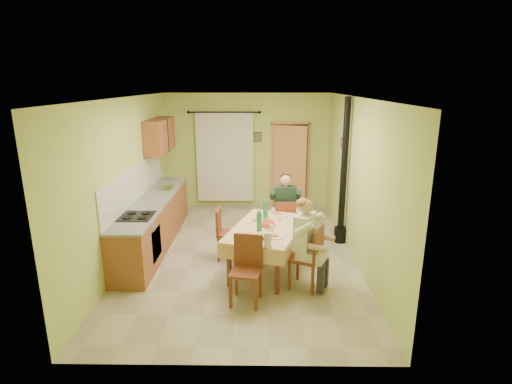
{
  "coord_description": "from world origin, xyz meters",
  "views": [
    {
      "loc": [
        0.34,
        -6.76,
        3.05
      ],
      "look_at": [
        0.25,
        0.1,
        1.15
      ],
      "focal_mm": 28.0,
      "sensor_mm": 36.0,
      "label": 1
    }
  ],
  "objects_px": {
    "chair_far": "(285,232)",
    "stove_flue": "(343,192)",
    "chair_right": "(306,270)",
    "man_far": "(285,203)",
    "man_right": "(306,234)",
    "dining_table": "(266,248)",
    "chair_near": "(246,283)",
    "chair_left": "(228,243)"
  },
  "relations": [
    {
      "from": "chair_far",
      "to": "chair_right",
      "type": "xyz_separation_m",
      "value": [
        0.24,
        -1.57,
        0.0
      ]
    },
    {
      "from": "chair_left",
      "to": "man_right",
      "type": "distance_m",
      "value": 1.72
    },
    {
      "from": "dining_table",
      "to": "stove_flue",
      "type": "bearing_deg",
      "value": 56.96
    },
    {
      "from": "chair_right",
      "to": "man_far",
      "type": "bearing_deg",
      "value": 33.89
    },
    {
      "from": "chair_right",
      "to": "chair_left",
      "type": "xyz_separation_m",
      "value": [
        -1.28,
        1.02,
        -0.0
      ]
    },
    {
      "from": "dining_table",
      "to": "chair_near",
      "type": "bearing_deg",
      "value": -89.15
    },
    {
      "from": "dining_table",
      "to": "chair_far",
      "type": "relative_size",
      "value": 2.07
    },
    {
      "from": "chair_near",
      "to": "man_far",
      "type": "bearing_deg",
      "value": -98.58
    },
    {
      "from": "dining_table",
      "to": "stove_flue",
      "type": "distance_m",
      "value": 2.02
    },
    {
      "from": "dining_table",
      "to": "man_far",
      "type": "distance_m",
      "value": 1.16
    },
    {
      "from": "chair_far",
      "to": "chair_near",
      "type": "bearing_deg",
      "value": -108.27
    },
    {
      "from": "chair_left",
      "to": "stove_flue",
      "type": "bearing_deg",
      "value": 114.37
    },
    {
      "from": "chair_right",
      "to": "man_far",
      "type": "distance_m",
      "value": 1.7
    },
    {
      "from": "chair_near",
      "to": "chair_left",
      "type": "xyz_separation_m",
      "value": [
        -0.38,
        1.45,
        -0.0
      ]
    },
    {
      "from": "dining_table",
      "to": "man_far",
      "type": "relative_size",
      "value": 1.4
    },
    {
      "from": "dining_table",
      "to": "chair_far",
      "type": "distance_m",
      "value": 1.04
    },
    {
      "from": "man_far",
      "to": "man_right",
      "type": "relative_size",
      "value": 1.0
    },
    {
      "from": "dining_table",
      "to": "chair_right",
      "type": "height_order",
      "value": "chair_right"
    },
    {
      "from": "chair_far",
      "to": "chair_near",
      "type": "xyz_separation_m",
      "value": [
        -0.66,
        -2.0,
        0.0
      ]
    },
    {
      "from": "chair_far",
      "to": "stove_flue",
      "type": "height_order",
      "value": "stove_flue"
    },
    {
      "from": "dining_table",
      "to": "chair_left",
      "type": "relative_size",
      "value": 2.1
    },
    {
      "from": "stove_flue",
      "to": "man_far",
      "type": "bearing_deg",
      "value": -167.16
    },
    {
      "from": "chair_left",
      "to": "man_right",
      "type": "relative_size",
      "value": 0.67
    },
    {
      "from": "chair_right",
      "to": "man_far",
      "type": "height_order",
      "value": "man_far"
    },
    {
      "from": "chair_left",
      "to": "stove_flue",
      "type": "distance_m",
      "value": 2.41
    },
    {
      "from": "chair_far",
      "to": "man_far",
      "type": "xyz_separation_m",
      "value": [
        -0.0,
        0.01,
        0.59
      ]
    },
    {
      "from": "chair_right",
      "to": "man_right",
      "type": "bearing_deg",
      "value": 90.0
    },
    {
      "from": "man_right",
      "to": "stove_flue",
      "type": "height_order",
      "value": "stove_flue"
    },
    {
      "from": "man_right",
      "to": "stove_flue",
      "type": "relative_size",
      "value": 0.5
    },
    {
      "from": "chair_far",
      "to": "stove_flue",
      "type": "bearing_deg",
      "value": 13.44
    },
    {
      "from": "dining_table",
      "to": "chair_near",
      "type": "height_order",
      "value": "chair_near"
    },
    {
      "from": "chair_near",
      "to": "man_right",
      "type": "bearing_deg",
      "value": -144.02
    },
    {
      "from": "man_far",
      "to": "stove_flue",
      "type": "xyz_separation_m",
      "value": [
        1.11,
        0.25,
        0.15
      ]
    },
    {
      "from": "chair_far",
      "to": "stove_flue",
      "type": "xyz_separation_m",
      "value": [
        1.11,
        0.27,
        0.74
      ]
    },
    {
      "from": "chair_near",
      "to": "dining_table",
      "type": "bearing_deg",
      "value": -96.55
    },
    {
      "from": "chair_near",
      "to": "stove_flue",
      "type": "distance_m",
      "value": 2.97
    },
    {
      "from": "dining_table",
      "to": "stove_flue",
      "type": "xyz_separation_m",
      "value": [
        1.47,
        1.23,
        0.64
      ]
    },
    {
      "from": "chair_near",
      "to": "chair_right",
      "type": "bearing_deg",
      "value": -144.66
    },
    {
      "from": "chair_near",
      "to": "chair_left",
      "type": "height_order",
      "value": "chair_near"
    },
    {
      "from": "chair_near",
      "to": "chair_left",
      "type": "relative_size",
      "value": 1.06
    },
    {
      "from": "chair_far",
      "to": "stove_flue",
      "type": "relative_size",
      "value": 0.33
    },
    {
      "from": "stove_flue",
      "to": "chair_right",
      "type": "bearing_deg",
      "value": -115.42
    }
  ]
}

